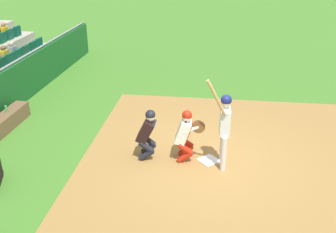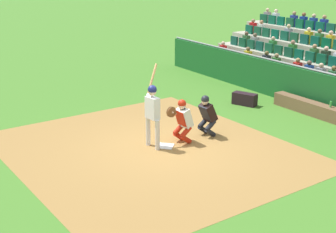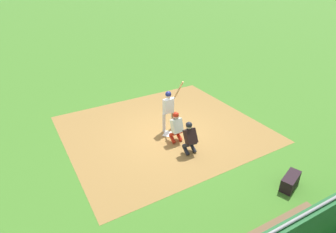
% 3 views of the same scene
% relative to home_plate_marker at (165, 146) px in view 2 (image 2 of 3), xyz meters
% --- Properties ---
extents(ground_plane, '(160.00, 160.00, 0.00)m').
position_rel_home_plate_marker_xyz_m(ground_plane, '(0.00, 0.00, -0.02)').
color(ground_plane, '#427C28').
extents(infield_dirt_patch, '(8.26, 7.43, 0.01)m').
position_rel_home_plate_marker_xyz_m(infield_dirt_patch, '(0.00, 0.50, -0.01)').
color(infield_dirt_patch, olive).
rests_on(infield_dirt_patch, ground_plane).
extents(home_plate_marker, '(0.62, 0.62, 0.02)m').
position_rel_home_plate_marker_xyz_m(home_plate_marker, '(0.00, 0.00, 0.00)').
color(home_plate_marker, white).
rests_on(home_plate_marker, infield_dirt_patch).
extents(batter_at_plate, '(0.75, 0.57, 2.27)m').
position_rel_home_plate_marker_xyz_m(batter_at_plate, '(0.16, 0.32, 1.10)').
color(batter_at_plate, silver).
rests_on(batter_at_plate, ground_plane).
extents(catcher_crouching, '(0.48, 0.74, 1.31)m').
position_rel_home_plate_marker_xyz_m(catcher_crouching, '(0.01, -0.57, 0.71)').
color(catcher_crouching, '#B7220F').
rests_on(catcher_crouching, ground_plane).
extents(home_plate_umpire, '(0.48, 0.49, 1.28)m').
position_rel_home_plate_marker_xyz_m(home_plate_umpire, '(0.06, -1.49, 0.68)').
color(home_plate_umpire, black).
rests_on(home_plate_umpire, ground_plane).
extents(dugout_wall, '(17.37, 0.24, 1.40)m').
position_rel_home_plate_marker_xyz_m(dugout_wall, '(0.00, -6.26, 0.66)').
color(dugout_wall, '#195926').
rests_on(dugout_wall, ground_plane).
extents(dugout_bench, '(3.13, 0.40, 0.44)m').
position_rel_home_plate_marker_xyz_m(dugout_bench, '(-0.23, -5.71, 0.20)').
color(dugout_bench, brown).
rests_on(dugout_bench, ground_plane).
extents(water_bottle_on_bench, '(0.07, 0.07, 0.20)m').
position_rel_home_plate_marker_xyz_m(water_bottle_on_bench, '(-0.96, -5.74, 0.52)').
color(water_bottle_on_bench, green).
rests_on(water_bottle_on_bench, dugout_bench).
extents(equipment_duffel_bag, '(0.94, 0.65, 0.44)m').
position_rel_home_plate_marker_xyz_m(equipment_duffel_bag, '(1.85, -4.57, 0.20)').
color(equipment_duffel_bag, black).
rests_on(equipment_duffel_bag, ground_plane).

